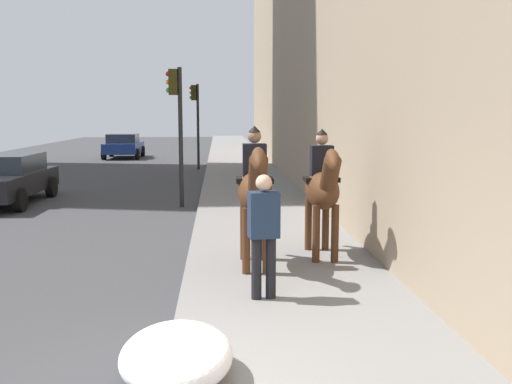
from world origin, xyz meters
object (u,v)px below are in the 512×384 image
at_px(pedestrian_greeting, 264,228).
at_px(traffic_light_far_curb, 196,113).
at_px(mounted_horse_near, 255,189).
at_px(car_near_lane, 8,178).
at_px(traffic_light_near_curb, 177,114).
at_px(mounted_horse_far, 322,188).
at_px(car_mid_lane, 124,146).

height_order(pedestrian_greeting, traffic_light_far_curb, traffic_light_far_curb).
distance_m(mounted_horse_near, car_near_lane, 10.36).
bearing_deg(traffic_light_near_curb, traffic_light_far_curb, -0.57).
relative_size(pedestrian_greeting, traffic_light_far_curb, 0.43).
xyz_separation_m(traffic_light_near_curb, traffic_light_far_curb, (10.96, -0.11, 0.06)).
relative_size(mounted_horse_far, car_mid_lane, 0.58).
bearing_deg(pedestrian_greeting, mounted_horse_near, -7.56).
relative_size(pedestrian_greeting, traffic_light_near_curb, 0.44).
bearing_deg(traffic_light_far_curb, mounted_horse_far, -170.73).
xyz_separation_m(mounted_horse_far, pedestrian_greeting, (-2.21, 1.20, -0.25)).
height_order(mounted_horse_far, traffic_light_far_curb, traffic_light_far_curb).
bearing_deg(car_near_lane, traffic_light_far_curb, 153.91).
height_order(mounted_horse_far, car_near_lane, mounted_horse_far).
xyz_separation_m(car_near_lane, traffic_light_near_curb, (-0.94, -5.00, 1.85)).
bearing_deg(mounted_horse_near, traffic_light_far_curb, -174.61).
bearing_deg(traffic_light_far_curb, car_near_lane, 152.99).
bearing_deg(pedestrian_greeting, car_mid_lane, 4.98).
bearing_deg(car_mid_lane, traffic_light_far_curb, -147.63).
relative_size(mounted_horse_near, mounted_horse_far, 1.03).
bearing_deg(mounted_horse_far, car_mid_lane, -162.50).
height_order(car_near_lane, traffic_light_far_curb, traffic_light_far_curb).
relative_size(mounted_horse_far, traffic_light_near_curb, 0.58).
distance_m(mounted_horse_far, car_near_lane, 10.76).
bearing_deg(car_near_lane, traffic_light_near_curb, 80.27).
bearing_deg(car_mid_lane, mounted_horse_far, -163.30).
height_order(traffic_light_near_curb, traffic_light_far_curb, traffic_light_far_curb).
relative_size(pedestrian_greeting, car_near_lane, 0.38).
xyz_separation_m(pedestrian_greeting, car_near_lane, (9.46, 6.73, -0.35)).
xyz_separation_m(mounted_horse_far, car_mid_lane, (24.44, 7.38, -0.61)).
bearing_deg(mounted_horse_far, pedestrian_greeting, -27.81).
distance_m(mounted_horse_far, traffic_light_near_curb, 7.07).
bearing_deg(traffic_light_near_curb, pedestrian_greeting, -168.54).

